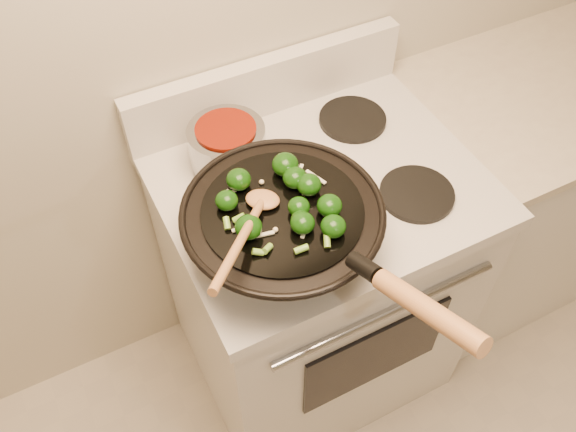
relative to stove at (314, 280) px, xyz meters
name	(u,v)px	position (x,y,z in m)	size (l,w,h in m)	color
stove	(314,280)	(0.00, 0.00, 0.00)	(0.78, 0.67, 1.08)	silver
counter_unit	(507,191)	(0.77, 0.03, -0.01)	(0.79, 0.62, 0.91)	white
wok	(284,228)	(-0.18, -0.16, 0.54)	(0.43, 0.71, 0.29)	black
stirfry	(287,200)	(-0.17, -0.15, 0.61)	(0.24, 0.27, 0.05)	#0F3708
wooden_spoon	(250,223)	(-0.26, -0.18, 0.63)	(0.25, 0.27, 0.11)	#A66F41
saucepan	(228,145)	(-0.18, 0.15, 0.52)	(0.19, 0.29, 0.11)	#93959B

